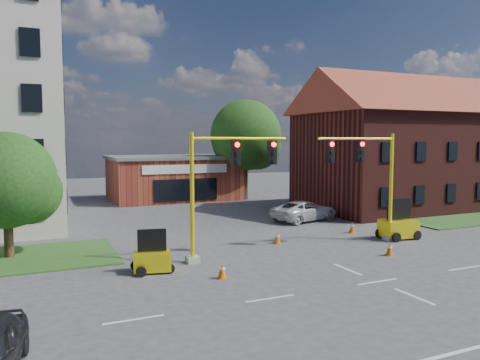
{
  "coord_description": "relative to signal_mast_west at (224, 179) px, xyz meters",
  "views": [
    {
      "loc": [
        -12.87,
        -14.85,
        5.81
      ],
      "look_at": [
        -1.73,
        10.0,
        3.49
      ],
      "focal_mm": 35.0,
      "sensor_mm": 36.0,
      "label": 1
    }
  ],
  "objects": [
    {
      "name": "cone_b",
      "position": [
        4.02,
        1.98,
        -3.58
      ],
      "size": [
        0.4,
        0.4,
        0.7
      ],
      "color": "orange",
      "rests_on": "ground"
    },
    {
      "name": "tree_large",
      "position": [
        11.21,
        21.08,
        2.12
      ],
      "size": [
        7.31,
        6.96,
        9.79
      ],
      "color": "#362413",
      "rests_on": "ground"
    },
    {
      "name": "tree_nw_front",
      "position": [
        -9.4,
        4.58,
        -0.22
      ],
      "size": [
        4.96,
        4.73,
        6.23
      ],
      "color": "#362413",
      "rests_on": "ground"
    },
    {
      "name": "cone_a",
      "position": [
        -1.33,
        -2.98,
        -3.58
      ],
      "size": [
        0.4,
        0.4,
        0.7
      ],
      "color": "orange",
      "rests_on": "ground"
    },
    {
      "name": "ground",
      "position": [
        4.36,
        -6.0,
        -3.92
      ],
      "size": [
        120.0,
        120.0,
        0.0
      ],
      "primitive_type": "plane",
      "color": "#414143",
      "rests_on": "ground"
    },
    {
      "name": "trailer_east",
      "position": [
        11.18,
        0.21,
        -3.21
      ],
      "size": [
        2.16,
        1.58,
        2.28
      ],
      "rotation": [
        0.0,
        0.0,
        -0.13
      ],
      "color": "yellow",
      "rests_on": "ground"
    },
    {
      "name": "townhouse_row",
      "position": [
        22.36,
        10.0,
        2.01
      ],
      "size": [
        21.0,
        11.0,
        11.5
      ],
      "color": "#491915",
      "rests_on": "ground"
    },
    {
      "name": "cone_c",
      "position": [
        7.87,
        -2.77,
        -3.58
      ],
      "size": [
        0.4,
        0.4,
        0.7
      ],
      "color": "orange",
      "rests_on": "ground"
    },
    {
      "name": "signal_mast_east",
      "position": [
        8.71,
        0.0,
        0.0
      ],
      "size": [
        5.3,
        0.6,
        6.2
      ],
      "color": "#959690",
      "rests_on": "ground"
    },
    {
      "name": "brick_shop",
      "position": [
        4.36,
        23.99,
        -1.76
      ],
      "size": [
        12.4,
        8.4,
        4.3
      ],
      "color": "maroon",
      "rests_on": "ground"
    },
    {
      "name": "signal_mast_west",
      "position": [
        0.0,
        0.0,
        0.0
      ],
      "size": [
        5.3,
        0.6,
        6.2
      ],
      "color": "#959690",
      "rests_on": "ground"
    },
    {
      "name": "trailer_west",
      "position": [
        -3.78,
        -0.78,
        -3.35
      ],
      "size": [
        1.8,
        1.38,
        1.83
      ],
      "rotation": [
        0.0,
        0.0,
        -0.21
      ],
      "color": "yellow",
      "rests_on": "ground"
    },
    {
      "name": "lane_markings",
      "position": [
        4.36,
        -9.0,
        -3.91
      ],
      "size": [
        60.0,
        36.0,
        0.01
      ],
      "primitive_type": null,
      "color": "silver",
      "rests_on": "ground"
    },
    {
      "name": "cone_d",
      "position": [
        9.83,
        2.79,
        -3.58
      ],
      "size": [
        0.4,
        0.4,
        0.7
      ],
      "color": "orange",
      "rests_on": "ground"
    },
    {
      "name": "pickup_white",
      "position": [
        9.49,
        7.86,
        -3.19
      ],
      "size": [
        5.65,
        3.62,
        1.45
      ],
      "primitive_type": "imported",
      "rotation": [
        0.0,
        0.0,
        1.82
      ],
      "color": "white",
      "rests_on": "ground"
    }
  ]
}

